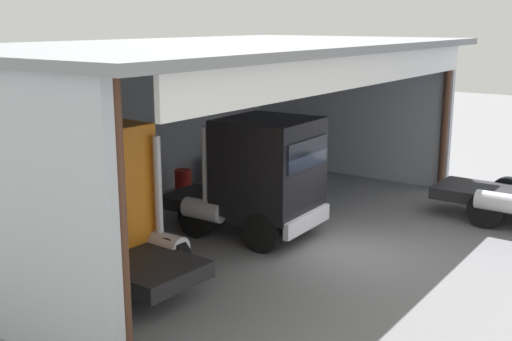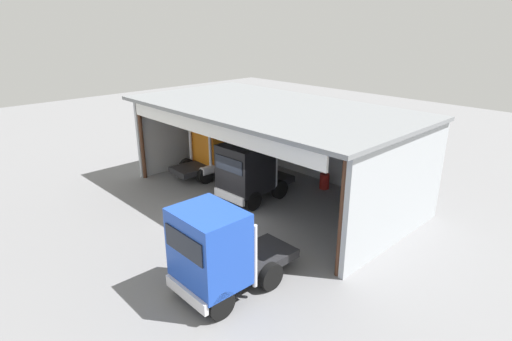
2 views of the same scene
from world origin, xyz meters
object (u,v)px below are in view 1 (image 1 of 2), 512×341
(oil_drum, at_px, (183,183))
(tool_cart, at_px, (221,171))
(truck_black_left_bay, at_px, (260,175))
(truck_orange_center_bay, at_px, (93,203))

(oil_drum, relative_size, tool_cart, 0.94)
(truck_black_left_bay, bearing_deg, truck_orange_center_bay, -16.76)
(oil_drum, bearing_deg, truck_black_left_bay, -112.60)
(truck_black_left_bay, relative_size, tool_cart, 4.67)
(truck_black_left_bay, bearing_deg, oil_drum, -114.55)
(truck_black_left_bay, relative_size, oil_drum, 4.99)
(oil_drum, xyz_separation_m, tool_cart, (2.03, -0.06, 0.03))
(truck_black_left_bay, height_order, tool_cart, truck_black_left_bay)
(truck_orange_center_bay, xyz_separation_m, oil_drum, (6.68, 3.27, -1.43))
(truck_orange_center_bay, height_order, tool_cart, truck_orange_center_bay)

